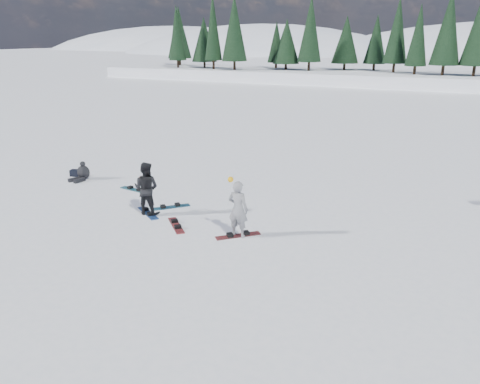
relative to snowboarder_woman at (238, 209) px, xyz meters
The scene contains 11 objects.
ground 2.14m from the snowboarder_woman, behind, with size 420.00×420.00×0.00m, color white.
alpine_backdrop 190.40m from the snowboarder_woman, 94.12° to the left, with size 412.50×227.00×53.20m.
snowboarder_woman is the anchor object (origin of this frame).
snowboarder_man 3.91m from the snowboarder_woman, behind, with size 0.95×0.74×1.95m, color black.
seated_rider 9.55m from the snowboarder_woman, 163.68° to the left, with size 0.72×1.06×0.83m.
gear_bag 10.31m from the snowboarder_woman, 163.42° to the left, with size 0.45×0.30×0.30m, color black.
snowboard_woman 0.93m from the snowboarder_woman, 30.96° to the left, with size 1.50×0.28×0.03m, color maroon.
snowboard_man 4.02m from the snowboarder_woman, behind, with size 1.50×0.28×0.03m, color navy.
snowboard_loose_c 6.57m from the snowboarder_woman, 158.18° to the left, with size 1.50×0.28×0.03m, color #176D83.
snowboard_loose_b 2.49m from the snowboarder_woman, behind, with size 1.50×0.28×0.03m, color maroon.
snowboard_loose_a 3.85m from the snowboarder_woman, 159.69° to the left, with size 1.50×0.28×0.03m, color #165B7A.
Camera 1 is at (8.04, -12.75, 6.18)m, focal length 35.00 mm.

